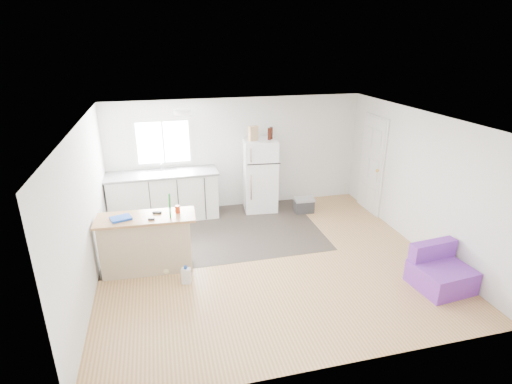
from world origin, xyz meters
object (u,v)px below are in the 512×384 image
at_px(peninsula, 147,243).
at_px(bottle_left, 269,134).
at_px(mop, 168,259).
at_px(bottle_right, 271,133).
at_px(refrigerator, 260,175).
at_px(purple_seat, 440,272).
at_px(blue_tray, 121,218).
at_px(red_cup, 178,209).
at_px(cardboard_box, 253,133).
at_px(cooler, 304,205).
at_px(cleaner_jug, 186,276).
at_px(kitchen_cabinets, 164,195).

distance_m(peninsula, bottle_left, 3.42).
xyz_separation_m(mop, bottle_right, (2.33, 2.16, 1.46)).
xyz_separation_m(refrigerator, purple_seat, (1.89, -3.54, -0.55)).
distance_m(refrigerator, bottle_right, 0.94).
distance_m(mop, blue_tray, 0.98).
xyz_separation_m(refrigerator, red_cup, (-1.86, -1.95, 0.21)).
distance_m(mop, cardboard_box, 3.20).
bearing_deg(red_cup, mop, -138.74).
xyz_separation_m(cooler, purple_seat, (1.01, -3.13, 0.07)).
bearing_deg(purple_seat, red_cup, 151.51).
bearing_deg(peninsula, cooler, 28.61).
relative_size(cleaner_jug, red_cup, 2.51).
bearing_deg(blue_tray, kitchen_cabinets, 71.38).
relative_size(purple_seat, bottle_left, 3.35).
distance_m(mop, bottle_right, 3.49).
relative_size(refrigerator, cooler, 3.60).
height_order(refrigerator, red_cup, refrigerator).
xyz_separation_m(bottle_left, bottle_right, (0.06, 0.08, 0.00)).
height_order(blue_tray, bottle_left, bottle_left).
bearing_deg(refrigerator, bottle_right, 7.57).
bearing_deg(cleaner_jug, blue_tray, 166.43).
relative_size(cleaner_jug, bottle_right, 1.21).
bearing_deg(bottle_left, cleaner_jug, -129.06).
height_order(blue_tray, bottle_right, bottle_right).
distance_m(cleaner_jug, mop, 0.48).
xyz_separation_m(refrigerator, mop, (-2.09, -2.15, -0.55)).
relative_size(mop, bottle_right, 5.53).
bearing_deg(purple_seat, bottle_left, 110.73).
height_order(refrigerator, bottle_left, bottle_left).
distance_m(kitchen_cabinets, blue_tray, 2.16).
relative_size(cleaner_jug, bottle_left, 1.21).
xyz_separation_m(kitchen_cabinets, bottle_left, (2.23, -0.07, 1.19)).
height_order(peninsula, blue_tray, blue_tray).
bearing_deg(peninsula, cleaner_jug, -42.22).
relative_size(refrigerator, purple_seat, 1.87).
relative_size(peninsula, blue_tray, 5.18).
xyz_separation_m(kitchen_cabinets, mop, (-0.03, -2.15, -0.28)).
relative_size(red_cup, blue_tray, 0.40).
bearing_deg(peninsula, kitchen_cabinets, 83.41).
distance_m(refrigerator, blue_tray, 3.39).
xyz_separation_m(refrigerator, blue_tray, (-2.73, -2.00, 0.17)).
height_order(bottle_left, bottle_right, same).
xyz_separation_m(cooler, red_cup, (-2.74, -1.54, 0.83)).
bearing_deg(cleaner_jug, kitchen_cabinets, 112.61).
bearing_deg(mop, red_cup, 37.02).
xyz_separation_m(mop, blue_tray, (-0.64, 0.15, 0.73)).
distance_m(peninsula, purple_seat, 4.56).
xyz_separation_m(mop, cardboard_box, (1.92, 2.09, 1.49)).
bearing_deg(peninsula, red_cup, 6.06).
height_order(purple_seat, mop, mop).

